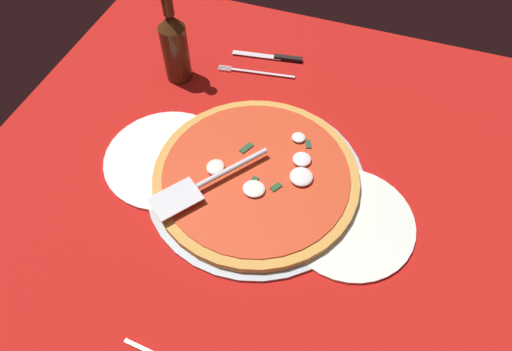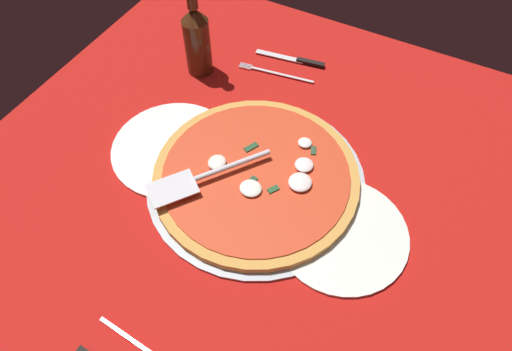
# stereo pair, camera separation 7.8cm
# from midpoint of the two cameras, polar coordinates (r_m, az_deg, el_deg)

# --- Properties ---
(ground_plane) EXTENTS (1.07, 1.07, 0.01)m
(ground_plane) POSITION_cam_midpoint_polar(r_m,az_deg,el_deg) (0.91, -3.76, 0.15)
(ground_plane) COLOR #B21713
(checker_pattern) EXTENTS (1.07, 1.07, 0.00)m
(checker_pattern) POSITION_cam_midpoint_polar(r_m,az_deg,el_deg) (0.91, -3.77, 0.31)
(checker_pattern) COLOR silver
(checker_pattern) RESTS_ON ground_plane
(pizza_pan) EXTENTS (0.42, 0.42, 0.01)m
(pizza_pan) POSITION_cam_midpoint_polar(r_m,az_deg,el_deg) (0.89, -2.50, -0.71)
(pizza_pan) COLOR #ACBAC3
(pizza_pan) RESTS_ON ground_plane
(dinner_plate_left) EXTENTS (0.25, 0.25, 0.01)m
(dinner_plate_left) POSITION_cam_midpoint_polar(r_m,az_deg,el_deg) (0.95, -13.34, 1.94)
(dinner_plate_left) COLOR white
(dinner_plate_left) RESTS_ON ground_plane
(dinner_plate_right) EXTENTS (0.24, 0.24, 0.01)m
(dinner_plate_right) POSITION_cam_midpoint_polar(r_m,az_deg,el_deg) (0.85, 8.88, -5.92)
(dinner_plate_right) COLOR white
(dinner_plate_right) RESTS_ON ground_plane
(pizza) EXTENTS (0.40, 0.40, 0.03)m
(pizza) POSITION_cam_midpoint_polar(r_m,az_deg,el_deg) (0.88, -2.47, -0.17)
(pizza) COLOR gold
(pizza) RESTS_ON pizza_pan
(pizza_server) EXTENTS (0.17, 0.21, 0.01)m
(pizza_server) POSITION_cam_midpoint_polar(r_m,az_deg,el_deg) (0.85, -9.01, -1.07)
(pizza_server) COLOR silver
(pizza_server) RESTS_ON pizza
(place_setting_far) EXTENTS (0.21, 0.16, 0.01)m
(place_setting_far) POSITION_cam_midpoint_polar(r_m,az_deg,el_deg) (1.12, -0.86, 13.43)
(place_setting_far) COLOR white
(place_setting_far) RESTS_ON ground_plane
(beer_bottle) EXTENTS (0.06, 0.06, 0.24)m
(beer_bottle) POSITION_cam_midpoint_polar(r_m,az_deg,el_deg) (1.06, -12.29, 15.49)
(beer_bottle) COLOR #452411
(beer_bottle) RESTS_ON ground_plane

